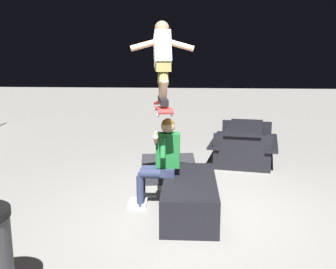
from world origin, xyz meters
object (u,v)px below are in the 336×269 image
Objects in this scene: person_sitting_on_ledge at (161,158)px; skateboard at (163,109)px; skater_airborne at (163,58)px; kicker_ramp at (170,173)px; ledge_box_main at (190,196)px; picnic_table_back at (245,138)px.

skateboard is at bearing -146.39° from person_sitting_on_ledge.
skater_airborne reaches higher than kicker_ramp.
ledge_box_main is 1.67m from kicker_ramp.
skater_airborne is 0.59× the size of picnic_table_back.
ledge_box_main reaches higher than kicker_ramp.
picnic_table_back is (1.20, -1.49, 0.43)m from kicker_ramp.
picnic_table_back is at bearing -29.24° from skateboard.
ledge_box_main is 1.97m from skater_airborne.
skateboard is 0.90× the size of kicker_ramp.
person_sitting_on_ledge is (0.21, 0.43, 0.49)m from ledge_box_main.
person_sitting_on_ledge reaches higher than picnic_table_back.
skateboard is at bearing -170.58° from skater_airborne.
ledge_box_main is 1.28× the size of person_sitting_on_ledge.
skateboard is 0.54× the size of picnic_table_back.
skater_airborne is (-0.01, -0.03, 1.42)m from person_sitting_on_ledge.
person_sitting_on_ledge is at bearing 33.61° from skateboard.
ledge_box_main is at bearing -116.19° from person_sitting_on_ledge.
skater_airborne is at bearing -101.87° from person_sitting_on_ledge.
picnic_table_back reaches higher than ledge_box_main.
skater_airborne is at bearing 179.51° from kicker_ramp.
ledge_box_main is 1.52× the size of skater_airborne.
person_sitting_on_ledge is 0.74m from skateboard.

